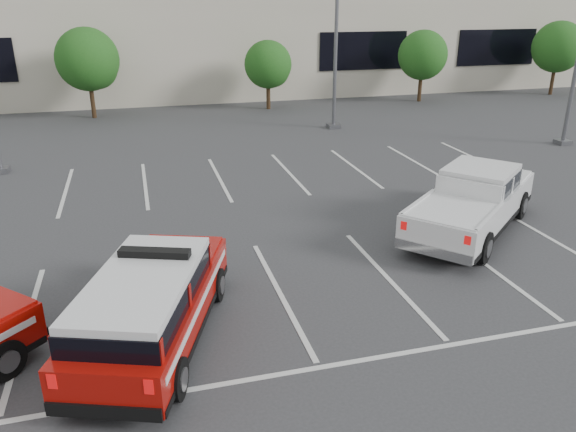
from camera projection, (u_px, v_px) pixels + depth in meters
name	position (u px, v px, depth m)	size (l,w,h in m)	color
ground	(280.00, 294.00, 12.83)	(120.00, 120.00, 0.00)	#343437
stall_markings	(242.00, 222.00, 16.86)	(23.00, 15.00, 0.01)	silver
convention_building	(169.00, 20.00, 39.74)	(60.00, 16.99, 13.20)	beige
tree_mid_left	(89.00, 61.00, 30.29)	(3.37, 3.37, 4.85)	#3F2B19
tree_mid_right	(269.00, 66.00, 32.95)	(2.77, 2.77, 3.99)	#3F2B19
tree_right	(423.00, 57.00, 35.31)	(3.07, 3.07, 4.42)	#3F2B19
tree_far_right	(558.00, 49.00, 37.67)	(3.37, 3.37, 4.85)	#3F2B19
light_pole_mid	(336.00, 22.00, 27.01)	(0.90, 0.60, 10.24)	#59595E
fire_chief_suv	(152.00, 310.00, 10.76)	(3.53, 5.47, 1.81)	#970C07
white_pickup	(472.00, 207.00, 16.04)	(5.77, 5.32, 1.80)	silver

